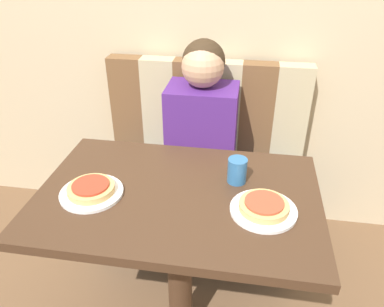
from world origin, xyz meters
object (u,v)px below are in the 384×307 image
(person, at_px, (202,117))
(pizza_right, at_px, (264,205))
(plate_right, at_px, (263,210))
(plate_left, at_px, (92,193))
(drinking_cup, at_px, (237,170))
(pizza_left, at_px, (91,188))

(person, bearing_deg, pizza_right, -66.35)
(person, xyz_separation_m, plate_right, (0.30, -0.68, -0.00))
(person, distance_m, plate_left, 0.74)
(drinking_cup, bearing_deg, pizza_right, -58.86)
(pizza_left, bearing_deg, person, 66.35)
(plate_left, height_order, pizza_right, pizza_right)
(plate_left, xyz_separation_m, pizza_left, (0.00, 0.00, 0.02))
(plate_right, distance_m, pizza_left, 0.59)
(person, distance_m, drinking_cup, 0.55)
(person, distance_m, plate_right, 0.74)
(plate_left, bearing_deg, plate_right, 0.00)
(person, relative_size, plate_left, 3.30)
(person, distance_m, pizza_right, 0.74)
(person, height_order, plate_left, person)
(plate_left, relative_size, drinking_cup, 2.34)
(plate_left, xyz_separation_m, drinking_cup, (0.49, 0.16, 0.04))
(plate_left, height_order, drinking_cup, drinking_cup)
(pizza_right, relative_size, drinking_cup, 1.73)
(pizza_left, distance_m, pizza_right, 0.59)
(drinking_cup, bearing_deg, plate_right, -58.86)
(plate_left, relative_size, pizza_left, 1.35)
(person, relative_size, plate_right, 3.30)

